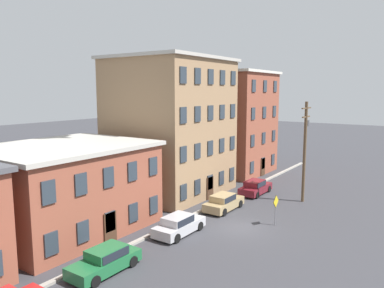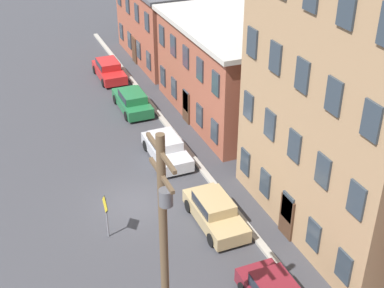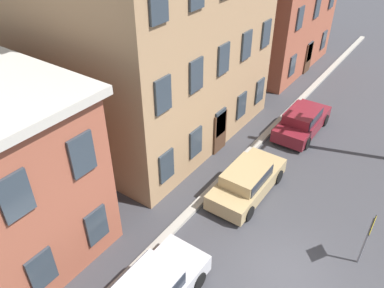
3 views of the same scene
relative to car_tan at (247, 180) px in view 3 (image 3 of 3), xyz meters
The scene contains 6 objects.
ground_plane 4.46m from the car_tan, 133.85° to the right, with size 200.00×200.00×0.00m, color #38383D.
kerb_strip 3.39m from the car_tan, 156.44° to the left, with size 56.00×0.36×0.16m, color #9E998E.
apartment_far 9.96m from the car_tan, 73.86° to the left, with size 11.42×9.96×13.72m.
car_tan is the anchor object (origin of this frame).
car_maroon 6.33m from the car_tan, ahead, with size 4.40×1.92×1.43m.
caution_sign 5.39m from the car_tan, 100.66° to the right, with size 1.03×0.08×2.44m.
Camera 3 is at (-8.78, -2.16, 11.44)m, focal length 35.00 mm.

